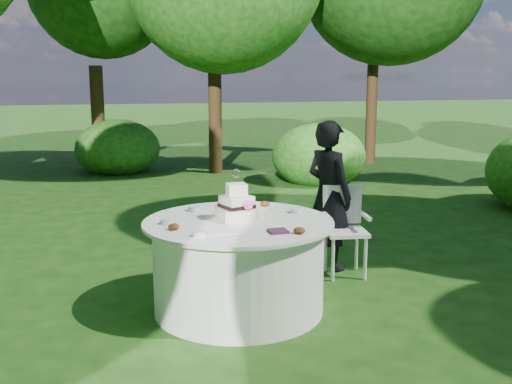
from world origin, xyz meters
TOP-DOWN VIEW (x-y plane):
  - ground at (0.00, 0.00)m, footprint 80.00×80.00m
  - napkins at (0.20, -0.44)m, footprint 0.14×0.14m
  - feather_plume at (-0.18, -0.41)m, footprint 0.48×0.07m
  - guest at (1.16, 0.86)m, footprint 0.55×0.65m
  - table at (0.00, 0.00)m, footprint 1.56×1.56m
  - cake at (0.00, 0.05)m, footprint 0.31×0.31m
  - chair at (1.24, 0.64)m, footprint 0.46×0.45m
  - votives at (-0.18, 0.06)m, footprint 1.23×0.96m
  - petal_cups at (0.05, -0.07)m, footprint 1.01×1.08m

SIDE VIEW (x-z plane):
  - ground at x=0.00m, z-range 0.00..0.00m
  - table at x=0.00m, z-range 0.00..0.77m
  - chair at x=1.24m, z-range 0.08..0.95m
  - guest at x=1.16m, z-range 0.00..1.51m
  - feather_plume at x=-0.18m, z-range 0.77..0.78m
  - napkins at x=0.20m, z-range 0.77..0.79m
  - votives at x=-0.18m, z-range 0.77..0.81m
  - petal_cups at x=0.05m, z-range 0.77..0.82m
  - cake at x=0.00m, z-range 0.67..1.09m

